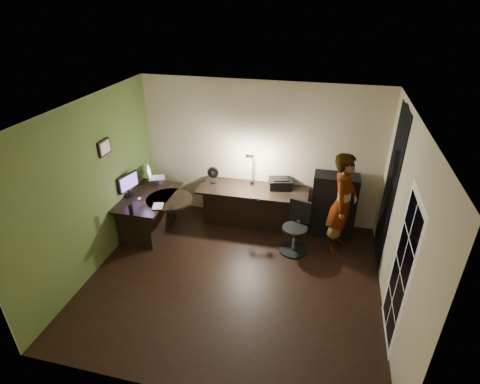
% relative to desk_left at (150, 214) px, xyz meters
% --- Properties ---
extents(floor, '(4.50, 4.00, 0.01)m').
position_rel_desk_left_xyz_m(floor, '(1.83, -0.92, -0.39)').
color(floor, black).
rests_on(floor, ground).
extents(ceiling, '(4.50, 4.00, 0.01)m').
position_rel_desk_left_xyz_m(ceiling, '(1.83, -0.92, 2.32)').
color(ceiling, silver).
rests_on(ceiling, floor).
extents(wall_back, '(4.50, 0.01, 2.70)m').
position_rel_desk_left_xyz_m(wall_back, '(1.83, 1.09, 0.97)').
color(wall_back, tan).
rests_on(wall_back, floor).
extents(wall_front, '(4.50, 0.01, 2.70)m').
position_rel_desk_left_xyz_m(wall_front, '(1.83, -2.92, 0.97)').
color(wall_front, tan).
rests_on(wall_front, floor).
extents(wall_left, '(0.01, 4.00, 2.70)m').
position_rel_desk_left_xyz_m(wall_left, '(-0.42, -0.92, 0.97)').
color(wall_left, tan).
rests_on(wall_left, floor).
extents(wall_right, '(0.01, 4.00, 2.70)m').
position_rel_desk_left_xyz_m(wall_right, '(4.08, -0.92, 0.97)').
color(wall_right, tan).
rests_on(wall_right, floor).
extents(green_wall_overlay, '(0.00, 4.00, 2.70)m').
position_rel_desk_left_xyz_m(green_wall_overlay, '(-0.41, -0.92, 0.97)').
color(green_wall_overlay, '#455A24').
rests_on(green_wall_overlay, floor).
extents(arched_doorway, '(0.01, 0.90, 2.60)m').
position_rel_desk_left_xyz_m(arched_doorway, '(4.07, 0.23, 0.92)').
color(arched_doorway, black).
rests_on(arched_doorway, floor).
extents(french_door, '(0.02, 0.92, 2.10)m').
position_rel_desk_left_xyz_m(french_door, '(4.07, -1.47, 0.67)').
color(french_door, white).
rests_on(french_door, floor).
extents(framed_picture, '(0.04, 0.30, 0.25)m').
position_rel_desk_left_xyz_m(framed_picture, '(-0.39, -0.47, 1.47)').
color(framed_picture, black).
rests_on(framed_picture, wall_left).
extents(desk_left, '(0.82, 1.33, 0.77)m').
position_rel_desk_left_xyz_m(desk_left, '(0.00, 0.00, 0.00)').
color(desk_left, black).
rests_on(desk_left, floor).
extents(desk_right, '(2.07, 0.76, 0.77)m').
position_rel_desk_left_xyz_m(desk_right, '(1.78, 0.71, 0.00)').
color(desk_right, black).
rests_on(desk_right, floor).
extents(cabinet, '(0.79, 0.40, 1.18)m').
position_rel_desk_left_xyz_m(cabinet, '(3.28, 0.80, 0.21)').
color(cabinet, black).
rests_on(cabinet, floor).
extents(laptop_stand, '(0.24, 0.20, 0.09)m').
position_rel_desk_left_xyz_m(laptop_stand, '(-0.07, 0.55, 0.44)').
color(laptop_stand, silver).
rests_on(laptop_stand, desk_left).
extents(laptop, '(0.41, 0.40, 0.22)m').
position_rel_desk_left_xyz_m(laptop, '(-0.07, 0.55, 0.59)').
color(laptop, silver).
rests_on(laptop, laptop_stand).
extents(monitor, '(0.20, 0.47, 0.31)m').
position_rel_desk_left_xyz_m(monitor, '(-0.33, -0.07, 0.55)').
color(monitor, black).
rests_on(monitor, desk_left).
extents(mouse, '(0.08, 0.10, 0.03)m').
position_rel_desk_left_xyz_m(mouse, '(-0.09, -0.15, 0.41)').
color(mouse, silver).
rests_on(mouse, desk_left).
extents(phone, '(0.08, 0.13, 0.01)m').
position_rel_desk_left_xyz_m(phone, '(0.59, -0.34, 0.40)').
color(phone, black).
rests_on(phone, desk_left).
extents(pen, '(0.01, 0.13, 0.01)m').
position_rel_desk_left_xyz_m(pen, '(0.06, -0.39, 0.40)').
color(pen, black).
rests_on(pen, desk_left).
extents(speaker, '(0.08, 0.08, 0.19)m').
position_rel_desk_left_xyz_m(speaker, '(0.03, -0.65, 0.49)').
color(speaker, black).
rests_on(speaker, desk_left).
extents(notepad, '(0.22, 0.27, 0.01)m').
position_rel_desk_left_xyz_m(notepad, '(0.34, -0.31, 0.40)').
color(notepad, silver).
rests_on(notepad, desk_left).
extents(desk_fan, '(0.22, 0.13, 0.33)m').
position_rel_desk_left_xyz_m(desk_fan, '(1.00, 0.77, 0.57)').
color(desk_fan, black).
rests_on(desk_fan, desk_right).
extents(headphones, '(0.19, 0.11, 0.08)m').
position_rel_desk_left_xyz_m(headphones, '(1.90, 0.28, 0.44)').
color(headphones, '#2D589D').
rests_on(headphones, desk_right).
extents(printer, '(0.48, 0.41, 0.18)m').
position_rel_desk_left_xyz_m(printer, '(2.27, 0.89, 0.49)').
color(printer, black).
rests_on(printer, desk_right).
extents(desk_lamp, '(0.24, 0.36, 0.73)m').
position_rel_desk_left_xyz_m(desk_lamp, '(1.73, 0.90, 0.77)').
color(desk_lamp, black).
rests_on(desk_lamp, desk_right).
extents(office_chair, '(0.62, 0.62, 0.91)m').
position_rel_desk_left_xyz_m(office_chair, '(2.67, 0.05, 0.07)').
color(office_chair, black).
rests_on(office_chair, floor).
extents(person, '(0.57, 0.73, 1.80)m').
position_rel_desk_left_xyz_m(person, '(3.40, 0.32, 0.52)').
color(person, '#D8A88C').
rests_on(person, floor).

